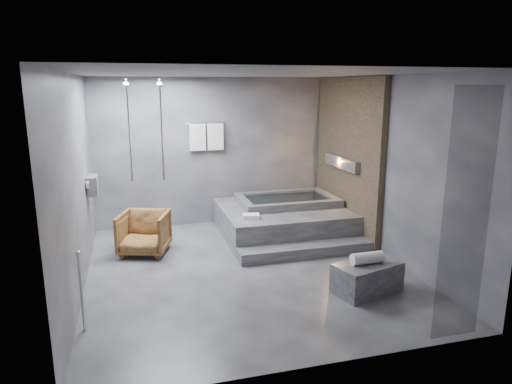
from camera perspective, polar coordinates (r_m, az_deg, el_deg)
name	(u,v)px	position (r m, az deg, el deg)	size (l,w,h in m)	color
room	(268,149)	(6.70, 1.48, 5.35)	(5.00, 5.04, 2.82)	#313134
tub_deck	(282,220)	(8.34, 3.32, -3.54)	(2.20, 2.00, 0.50)	#373739
tub_step	(306,250)	(7.34, 6.28, -7.26)	(2.20, 0.36, 0.18)	#373739
concrete_bench	(367,277)	(6.23, 13.71, -10.34)	(0.87, 0.48, 0.39)	#323234
driftwood_chair	(144,233)	(7.55, -13.81, -4.98)	(0.73, 0.75, 0.68)	#452811
rolled_towel	(367,258)	(6.12, 13.72, -8.02)	(0.15, 0.15, 0.43)	white
deck_towel	(251,216)	(7.54, -0.62, -3.06)	(0.27, 0.20, 0.07)	white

